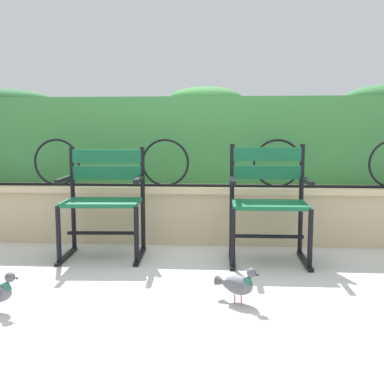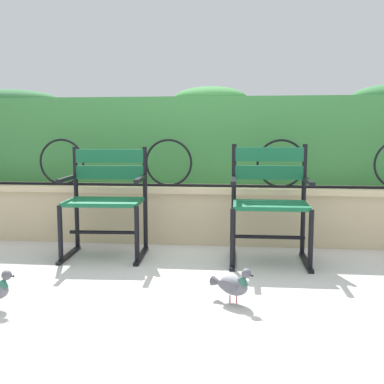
# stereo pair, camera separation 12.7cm
# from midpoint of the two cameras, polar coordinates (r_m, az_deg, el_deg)

# --- Properties ---
(ground_plane) EXTENTS (60.00, 60.00, 0.00)m
(ground_plane) POSITION_cam_midpoint_polar(r_m,az_deg,el_deg) (3.41, -1.20, -9.43)
(ground_plane) COLOR #B7B5AF
(stone_wall) EXTENTS (7.99, 0.41, 0.50)m
(stone_wall) POSITION_cam_midpoint_polar(r_m,az_deg,el_deg) (4.25, -0.08, -2.57)
(stone_wall) COLOR #C6B289
(stone_wall) RESTS_ON ground
(iron_arch_fence) EXTENTS (7.44, 0.02, 0.42)m
(iron_arch_fence) POSITION_cam_midpoint_polar(r_m,az_deg,el_deg) (4.15, -3.54, 3.14)
(iron_arch_fence) COLOR black
(iron_arch_fence) RESTS_ON stone_wall
(hedge_row) EXTENTS (7.83, 0.65, 0.94)m
(hedge_row) POSITION_cam_midpoint_polar(r_m,az_deg,el_deg) (4.69, 0.39, 6.76)
(hedge_row) COLOR #387A3D
(hedge_row) RESTS_ON stone_wall
(park_chair_left) EXTENTS (0.65, 0.55, 0.86)m
(park_chair_left) POSITION_cam_midpoint_polar(r_m,az_deg,el_deg) (3.79, -11.56, -0.69)
(park_chair_left) COLOR #145B38
(park_chair_left) RESTS_ON ground
(park_chair_right) EXTENTS (0.59, 0.52, 0.89)m
(park_chair_right) POSITION_cam_midpoint_polar(r_m,az_deg,el_deg) (3.63, 8.23, -0.90)
(park_chair_right) COLOR #145B38
(park_chair_right) RESTS_ON ground
(pigeon_far_side) EXTENTS (0.25, 0.21, 0.22)m
(pigeon_far_side) POSITION_cam_midpoint_polar(r_m,az_deg,el_deg) (2.76, 4.20, -11.01)
(pigeon_far_side) COLOR slate
(pigeon_far_side) RESTS_ON ground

